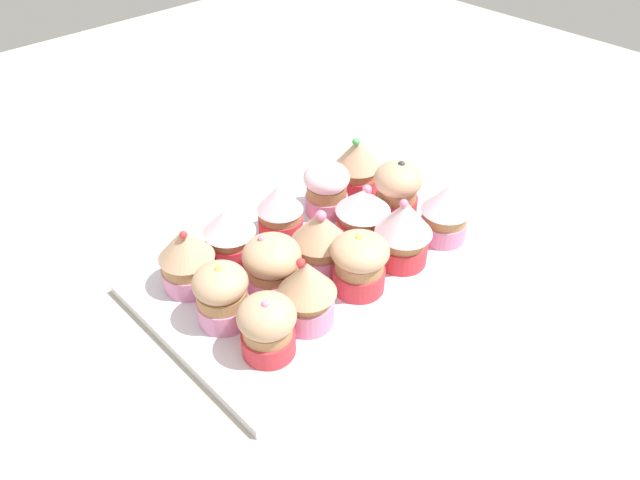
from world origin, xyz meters
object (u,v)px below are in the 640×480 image
Objects in this scene: cupcake_4 at (445,212)px; cupcake_10 at (187,258)px; cupcake_7 at (319,239)px; cupcake_2 at (360,262)px; cupcake_8 at (364,213)px; cupcake_3 at (404,231)px; cupcake_11 at (230,234)px; cupcake_14 at (357,164)px; baking_tray at (320,265)px; cupcake_6 at (270,263)px; cupcake_13 at (327,188)px; cupcake_5 at (222,295)px; cupcake_9 at (398,190)px; cupcake_12 at (281,210)px; cupcake_0 at (267,326)px; cupcake_1 at (307,292)px.

cupcake_4 is 0.94× the size of cupcake_10.
cupcake_7 is at bearing 156.95° from cupcake_4.
cupcake_8 is (6.71, 5.85, -0.12)cm from cupcake_2.
cupcake_3 is 1.20× the size of cupcake_11.
baking_tray is at bearing -151.44° from cupcake_14.
cupcake_6 is at bearing 177.06° from baking_tray.
cupcake_6 is at bearing 154.14° from cupcake_3.
cupcake_5 is at bearing -162.05° from cupcake_13.
baking_tray is 5.61× the size of cupcake_8.
cupcake_14 is at bearing 84.28° from cupcake_9.
cupcake_12 is at bearing 0.25° from cupcake_10.
cupcake_12 is (-6.64, 6.87, 0.12)cm from cupcake_8.
cupcake_10 is (-0.09, 13.03, 0.29)cm from cupcake_0.
cupcake_3 is 1.16× the size of cupcake_4.
cupcake_13 is at bearing 115.48° from cupcake_4.
cupcake_5 is at bearing -93.85° from cupcake_10.
cupcake_3 is 23.33cm from cupcake_10.
cupcake_11 is at bearing 129.07° from cupcake_7.
cupcake_3 is 6.88cm from cupcake_4.
cupcake_10 reaches higher than cupcake_6.
cupcake_12 reaches higher than cupcake_13.
cupcake_12 is (-6.50, 12.92, -0.74)cm from cupcake_3.
cupcake_7 is (6.59, 5.31, -0.13)cm from cupcake_1.
cupcake_9 is at bearing -95.72° from cupcake_14.
baking_tray is 4.97× the size of cupcake_7.
cupcake_6 is 6.73cm from cupcake_11.
cupcake_13 is 6.33cm from cupcake_14.
cupcake_3 is at bearing -1.01° from cupcake_1.
cupcake_14 is (26.19, 13.70, 0.38)cm from cupcake_0.
cupcake_8 is at bearing 22.37° from cupcake_1.
cupcake_0 is 14.61cm from cupcake_11.
cupcake_9 reaches higher than cupcake_4.
cupcake_9 is at bearing 1.89° from cupcake_7.
cupcake_13 is (14.52, 12.45, -0.51)cm from cupcake_1.
cupcake_1 is 1.02× the size of cupcake_14.
cupcake_5 is (-13.24, -0.12, 4.03)cm from baking_tray.
cupcake_9 is at bearing -0.13° from cupcake_5.
cupcake_1 reaches higher than cupcake_0.
cupcake_10 is at bearing 86.15° from cupcake_5.
cupcake_7 reaches higher than cupcake_13.
baking_tray is at bearing -137.99° from cupcake_13.
cupcake_7 is at bearing 98.53° from cupcake_2.
cupcake_2 is 14.57cm from cupcake_5.
cupcake_7 is 13.45cm from cupcake_9.
cupcake_3 is 1.21× the size of cupcake_8.
cupcake_13 is (20.47, 6.63, 0.03)cm from cupcake_5.
cupcake_1 is 1.15× the size of cupcake_12.
cupcake_7 is (-0.70, -0.62, 4.44)cm from baking_tray.
cupcake_5 is at bearing 156.29° from cupcake_2.
cupcake_10 is 5.85cm from cupcake_11.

